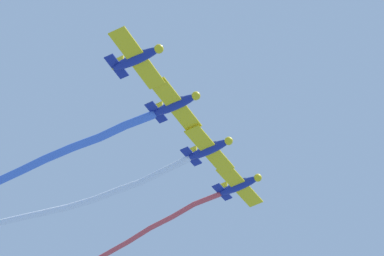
{
  "coord_description": "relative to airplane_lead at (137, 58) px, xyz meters",
  "views": [
    {
      "loc": [
        48.09,
        -18.56,
        5.53
      ],
      "look_at": [
        0.87,
        3.48,
        59.64
      ],
      "focal_mm": 64.93,
      "sensor_mm": 36.0,
      "label": 1
    }
  ],
  "objects": [
    {
      "name": "airplane_slot",
      "position": [
        -12.79,
        18.14,
        0.3
      ],
      "size": [
        6.21,
        7.68,
        2.0
      ],
      "rotation": [
        0.0,
        0.0,
        0.56
      ],
      "color": "navy"
    },
    {
      "name": "airplane_left_wing",
      "position": [
        -4.26,
        6.05,
        0.3
      ],
      "size": [
        6.35,
        7.52,
        2.0
      ],
      "rotation": [
        0.0,
        0.0,
        0.61
      ],
      "color": "navy"
    },
    {
      "name": "smoke_trail_left_wing",
      "position": [
        -16.95,
        -3.98,
        -0.73
      ],
      "size": [
        21.62,
        17.68,
        2.72
      ],
      "color": "#4C75DB"
    },
    {
      "name": "smoke_trail_slot",
      "position": [
        -26.05,
        10.93,
        -0.13
      ],
      "size": [
        22.49,
        11.66,
        1.6
      ],
      "color": "#DB4C4C"
    },
    {
      "name": "smoke_trail_right_wing",
      "position": [
        -22.88,
        0.51,
        -1.01
      ],
      "size": [
        23.59,
        21.93,
        2.14
      ],
      "color": "white"
    },
    {
      "name": "airplane_right_wing",
      "position": [
        -8.52,
        12.09,
        0.0
      ],
      "size": [
        6.27,
        7.63,
        2.0
      ],
      "rotation": [
        0.0,
        0.0,
        0.58
      ],
      "color": "navy"
    },
    {
      "name": "airplane_lead",
      "position": [
        0.0,
        0.0,
        0.0
      ],
      "size": [
        6.42,
        7.42,
        2.0
      ],
      "rotation": [
        0.0,
        0.0,
        0.65
      ],
      "color": "navy"
    }
  ]
}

